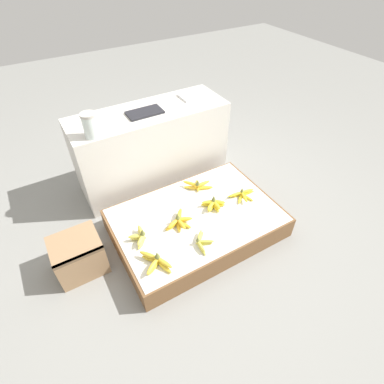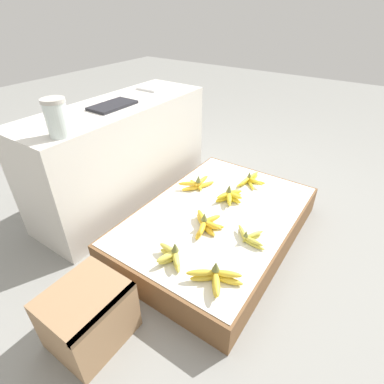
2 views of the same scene
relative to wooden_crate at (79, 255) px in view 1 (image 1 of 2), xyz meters
name	(u,v)px [view 1 (image 1 of 2)]	position (x,y,z in m)	size (l,w,h in m)	color
ground_plane	(196,231)	(0.90, -0.12, -0.15)	(10.00, 10.00, 0.00)	gray
display_platform	(196,223)	(0.90, -0.12, -0.05)	(1.29, 0.87, 0.19)	brown
back_vendor_table	(152,147)	(0.90, 0.67, 0.22)	(1.36, 0.47, 0.73)	beige
wooden_crate	(79,255)	(0.00, 0.00, 0.00)	(0.33, 0.29, 0.29)	#997551
banana_bunch_front_left	(156,262)	(0.43, -0.39, 0.08)	(0.19, 0.25, 0.11)	gold
banana_bunch_front_midleft	(202,242)	(0.79, -0.39, 0.07)	(0.13, 0.20, 0.08)	gold
banana_bunch_middle_left	(140,236)	(0.43, -0.13, 0.08)	(0.13, 0.19, 0.11)	#DBCC4C
banana_bunch_middle_midleft	(179,221)	(0.74, -0.14, 0.08)	(0.23, 0.21, 0.11)	gold
banana_bunch_middle_midright	(213,204)	(1.07, -0.12, 0.08)	(0.19, 0.16, 0.11)	yellow
banana_bunch_middle_right	(242,195)	(1.34, -0.14, 0.07)	(0.24, 0.17, 0.09)	yellow
banana_bunch_back_midright	(198,186)	(1.08, 0.14, 0.08)	(0.23, 0.19, 0.11)	gold
glass_jar	(90,125)	(0.39, 0.51, 0.68)	(0.11, 0.11, 0.19)	silver
foam_tray_white	(191,96)	(1.35, 0.72, 0.59)	(0.20, 0.18, 0.02)	white
foam_tray_dark	(145,112)	(0.86, 0.64, 0.59)	(0.29, 0.16, 0.02)	#232328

